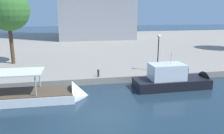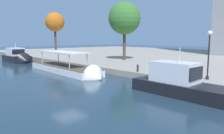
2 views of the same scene
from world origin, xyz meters
TOP-DOWN VIEW (x-y plane):
  - ground_plane at (0.00, 0.00)m, footprint 220.00×220.00m
  - dock_promenade at (0.00, 35.08)m, footprint 120.00×55.00m
  - motor_yacht_0 at (-24.53, 4.18)m, footprint 7.93×3.23m
  - tour_boat_1 at (-7.55, 4.47)m, footprint 14.81×3.41m
  - motor_yacht_2 at (8.14, 5.10)m, footprint 8.46×2.63m
  - mooring_bollard_0 at (0.70, 8.24)m, footprint 0.25×0.25m
  - lamp_post at (7.79, 9.27)m, footprint 0.43×0.43m
  - tree_0 at (-9.59, 16.62)m, footprint 5.39×5.39m
  - tree_1 at (-32.24, 15.94)m, footprint 4.61×4.61m

SIDE VIEW (x-z plane):
  - ground_plane at x=0.00m, z-range 0.00..0.00m
  - tour_boat_1 at x=-7.55m, z-range -1.63..2.19m
  - dock_promenade at x=0.00m, z-range 0.00..0.68m
  - motor_yacht_2 at x=8.14m, z-range -1.65..2.92m
  - motor_yacht_0 at x=-24.53m, z-range -1.53..3.08m
  - mooring_bollard_0 at x=0.70m, z-range 0.71..1.51m
  - lamp_post at x=7.79m, z-range 1.30..5.54m
  - tree_0 at x=-9.59m, z-range 2.77..12.45m
  - tree_1 at x=-32.24m, z-range 3.25..13.19m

